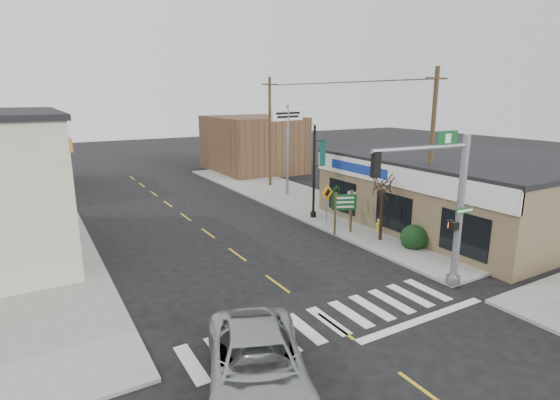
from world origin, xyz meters
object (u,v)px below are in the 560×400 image
utility_pole_far (270,131)px  lamp_post (315,162)px  traffic_signal_pole (449,197)px  guide_sign (344,206)px  fire_hydrant (379,224)px  dance_center_sign (287,128)px  suv (257,365)px  utility_pole_near (431,155)px  bare_tree (383,179)px

utility_pole_far → lamp_post: bearing=-108.2°
traffic_signal_pole → guide_sign: 7.96m
fire_hydrant → dance_center_sign: dance_center_sign is taller
suv → lamp_post: bearing=71.8°
traffic_signal_pole → guide_sign: traffic_signal_pole is taller
suv → utility_pole_near: utility_pole_near is taller
bare_tree → utility_pole_near: bearing=-31.8°
suv → dance_center_sign: dance_center_sign is taller
guide_sign → dance_center_sign: 11.00m
lamp_post → dance_center_sign: 6.88m
fire_hydrant → bare_tree: bearing=-130.0°
traffic_signal_pole → dance_center_sign: dance_center_sign is taller
utility_pole_near → dance_center_sign: bearing=89.3°
utility_pole_far → utility_pole_near: bearing=-94.6°
dance_center_sign → utility_pole_near: bearing=-102.7°
traffic_signal_pole → lamp_post: (1.55, 11.30, -0.23)m
fire_hydrant → lamp_post: bearing=109.0°
dance_center_sign → bare_tree: bearing=-112.0°
guide_sign → bare_tree: bare_tree is taller
traffic_signal_pole → dance_center_sign: (3.42, 17.71, 1.43)m
fire_hydrant → lamp_post: size_ratio=0.12×
guide_sign → fire_hydrant: bearing=5.9°
suv → utility_pole_far: (13.35, 23.41, 3.99)m
traffic_signal_pole → dance_center_sign: size_ratio=0.92×
guide_sign → bare_tree: size_ratio=0.58×
guide_sign → dance_center_sign: bearing=100.1°
traffic_signal_pole → utility_pole_near: utility_pole_near is taller
bare_tree → guide_sign: bearing=120.0°
suv → traffic_signal_pole: traffic_signal_pole is taller
fire_hydrant → lamp_post: (-1.50, 4.36, 3.12)m
bare_tree → utility_pole_far: (2.00, 15.87, 1.34)m
dance_center_sign → utility_pole_far: size_ratio=0.76×
bare_tree → utility_pole_far: utility_pole_far is taller
fire_hydrant → guide_sign: bearing=162.2°
bare_tree → utility_pole_near: (2.00, -1.24, 1.31)m
fire_hydrant → dance_center_sign: size_ratio=0.11×
bare_tree → utility_pole_far: 16.05m
lamp_post → suv: bearing=-129.9°
dance_center_sign → bare_tree: dance_center_sign is taller
guide_sign → bare_tree: bearing=-36.4°
suv → bare_tree: bare_tree is taller
guide_sign → fire_hydrant: guide_sign is taller
suv → fire_hydrant: bearing=56.7°
lamp_post → bare_tree: lamp_post is taller
traffic_signal_pole → bare_tree: traffic_signal_pole is taller
suv → utility_pole_far: 27.24m
fire_hydrant → utility_pole_far: utility_pole_far is taller
guide_sign → fire_hydrant: size_ratio=3.27×
traffic_signal_pole → guide_sign: bearing=87.0°
guide_sign → lamp_post: (0.57, 3.70, 1.93)m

